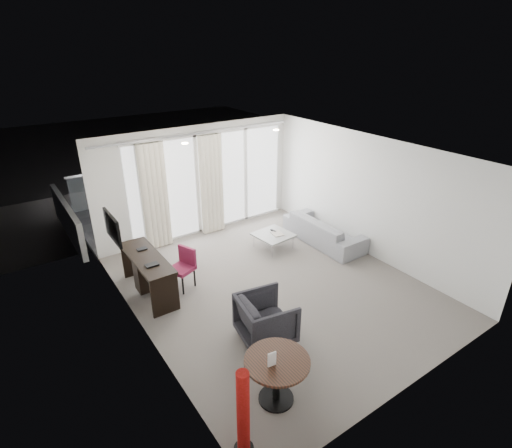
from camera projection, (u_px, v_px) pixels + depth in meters
floor at (274, 287)px, 7.68m from camera, size 5.00×6.00×0.00m
ceiling at (277, 154)px, 6.59m from camera, size 5.00×6.00×0.00m
wall_left at (139, 266)px, 5.85m from camera, size 0.00×6.00×2.60m
wall_right at (370, 197)px, 8.42m from camera, size 0.00×6.00×2.60m
wall_front at (422, 311)px, 4.89m from camera, size 5.00×0.00×2.60m
window_panel at (210, 183)px, 9.56m from camera, size 4.00×0.02×2.38m
window_frame at (210, 183)px, 9.55m from camera, size 4.10×0.06×2.44m
curtain_left at (155, 197)px, 8.70m from camera, size 0.60×0.20×2.38m
curtain_right at (212, 185)px, 9.41m from camera, size 0.60×0.20×2.38m
curtain_track at (199, 133)px, 8.76m from camera, size 4.80×0.04×0.04m
downlight_a at (185, 143)px, 7.33m from camera, size 0.12×0.12×0.02m
downlight_b at (276, 130)px, 8.40m from camera, size 0.12×0.12×0.02m
desk at (149, 275)px, 7.35m from camera, size 0.51×1.63×0.77m
tv at (112, 228)px, 6.94m from camera, size 0.05×0.80×0.50m
desk_chair at (182, 269)px, 7.50m from camera, size 0.56×0.54×0.80m
round_table at (277, 380)px, 5.15m from camera, size 1.08×1.08×0.67m
menu_card at (272, 363)px, 4.90m from camera, size 0.11×0.03×0.20m
red_lamp at (243, 413)px, 4.40m from camera, size 0.28×0.28×1.18m
tub_armchair at (266, 319)px, 6.21m from camera, size 0.95×0.93×0.75m
coffee_table at (273, 241)px, 9.05m from camera, size 0.83×0.83×0.34m
remote at (273, 230)px, 9.11m from camera, size 0.07×0.16×0.02m
magazine at (277, 233)px, 8.97m from camera, size 0.25×0.30×0.02m
sofa at (324, 230)px, 9.25m from camera, size 0.81×2.06×0.60m
terrace_slab at (187, 211)px, 11.23m from camera, size 5.60×3.00×0.12m
rattan_chair_a at (206, 195)px, 11.05m from camera, size 0.67×0.67×0.82m
rattan_chair_b at (238, 182)px, 11.95m from camera, size 0.78×0.78×0.88m
rattan_table at (223, 207)px, 10.69m from camera, size 0.61×0.61×0.48m
balustrade at (164, 178)px, 12.08m from camera, size 5.50×0.06×1.05m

